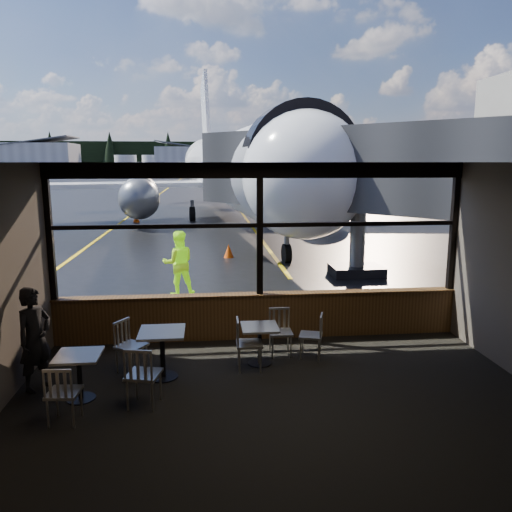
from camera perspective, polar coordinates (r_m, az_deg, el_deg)
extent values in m
plane|color=black|center=(129.60, -5.45, 9.11)|extent=(520.00, 520.00, 0.00)
cube|color=black|center=(7.50, 3.02, -17.09)|extent=(8.00, 6.00, 0.01)
cube|color=#38332D|center=(6.64, 3.32, 10.64)|extent=(8.00, 6.00, 0.04)
cube|color=#4C443C|center=(4.10, 9.92, -14.83)|extent=(8.00, 0.04, 3.50)
cube|color=#4B2F16|center=(10.08, 0.41, -6.93)|extent=(8.00, 0.28, 0.90)
cube|color=black|center=(9.61, 0.44, 9.78)|extent=(8.00, 0.18, 0.30)
cube|color=black|center=(10.07, -22.55, 2.43)|extent=(0.12, 0.12, 2.60)
cube|color=black|center=(9.70, 0.43, 2.97)|extent=(0.12, 0.12, 2.60)
cube|color=black|center=(10.86, 21.65, 3.05)|extent=(0.12, 0.12, 2.60)
cube|color=black|center=(9.69, 0.43, 3.56)|extent=(8.00, 0.10, 0.08)
imported|color=black|center=(8.50, -23.96, -8.68)|extent=(0.65, 0.71, 1.64)
imported|color=#BFF219|center=(13.39, -8.86, -0.80)|extent=(0.94, 0.78, 1.73)
cone|color=#E34C07|center=(18.56, -3.15, 0.60)|extent=(0.36, 0.36, 0.50)
cone|color=#F45507|center=(30.37, -13.53, 4.31)|extent=(0.40, 0.40, 0.55)
cylinder|color=silver|center=(193.73, -14.68, 10.22)|extent=(8.00, 8.00, 6.00)
cylinder|color=silver|center=(192.49, -11.69, 10.34)|extent=(8.00, 8.00, 6.00)
cylinder|color=silver|center=(191.76, -8.66, 10.44)|extent=(8.00, 8.00, 6.00)
cube|color=black|center=(219.57, -5.68, 11.31)|extent=(360.00, 3.00, 12.00)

